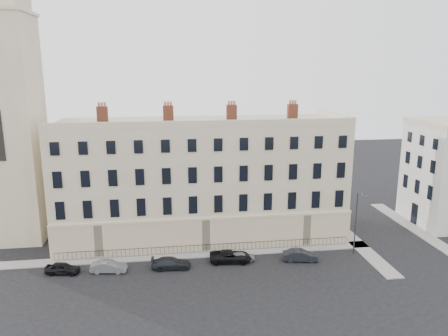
{
  "coord_description": "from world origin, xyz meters",
  "views": [
    {
      "loc": [
        -10.71,
        -42.93,
        21.87
      ],
      "look_at": [
        -3.25,
        10.0,
        9.27
      ],
      "focal_mm": 35.0,
      "sensor_mm": 36.0,
      "label": 1
    }
  ],
  "objects_px": {
    "car_b": "(109,267)",
    "car_e": "(241,257)",
    "car_a": "(63,268)",
    "car_c": "(171,263)",
    "car_d": "(231,256)",
    "car_f": "(300,255)",
    "streetlamp": "(356,220)"
  },
  "relations": [
    {
      "from": "car_b",
      "to": "car_e",
      "type": "distance_m",
      "value": 14.68
    },
    {
      "from": "car_a",
      "to": "car_e",
      "type": "xyz_separation_m",
      "value": [
        19.56,
        0.34,
        -0.08
      ]
    },
    {
      "from": "car_c",
      "to": "car_e",
      "type": "bearing_deg",
      "value": -81.91
    },
    {
      "from": "car_d",
      "to": "car_f",
      "type": "xyz_separation_m",
      "value": [
        7.97,
        -0.87,
        -0.0
      ]
    },
    {
      "from": "car_e",
      "to": "car_f",
      "type": "bearing_deg",
      "value": -102.45
    },
    {
      "from": "car_a",
      "to": "car_f",
      "type": "distance_m",
      "value": 26.33
    },
    {
      "from": "car_d",
      "to": "car_c",
      "type": "bearing_deg",
      "value": 102.07
    },
    {
      "from": "car_c",
      "to": "car_e",
      "type": "distance_m",
      "value": 8.0
    },
    {
      "from": "car_d",
      "to": "car_e",
      "type": "height_order",
      "value": "car_d"
    },
    {
      "from": "car_c",
      "to": "car_d",
      "type": "distance_m",
      "value": 6.81
    },
    {
      "from": "car_a",
      "to": "streetlamp",
      "type": "bearing_deg",
      "value": -79.78
    },
    {
      "from": "car_b",
      "to": "car_f",
      "type": "relative_size",
      "value": 0.96
    },
    {
      "from": "car_a",
      "to": "car_d",
      "type": "xyz_separation_m",
      "value": [
        18.36,
        0.37,
        0.04
      ]
    },
    {
      "from": "car_f",
      "to": "streetlamp",
      "type": "bearing_deg",
      "value": -71.95
    },
    {
      "from": "car_b",
      "to": "car_d",
      "type": "height_order",
      "value": "car_d"
    },
    {
      "from": "car_a",
      "to": "car_e",
      "type": "distance_m",
      "value": 19.56
    },
    {
      "from": "car_b",
      "to": "car_d",
      "type": "distance_m",
      "value": 13.48
    },
    {
      "from": "car_f",
      "to": "streetlamp",
      "type": "height_order",
      "value": "streetlamp"
    },
    {
      "from": "car_c",
      "to": "car_f",
      "type": "height_order",
      "value": "car_f"
    },
    {
      "from": "car_a",
      "to": "streetlamp",
      "type": "distance_m",
      "value": 33.49
    },
    {
      "from": "car_f",
      "to": "car_d",
      "type": "bearing_deg",
      "value": 93.56
    },
    {
      "from": "car_a",
      "to": "car_c",
      "type": "relative_size",
      "value": 0.84
    },
    {
      "from": "car_e",
      "to": "streetlamp",
      "type": "relative_size",
      "value": 0.42
    },
    {
      "from": "car_c",
      "to": "car_e",
      "type": "relative_size",
      "value": 1.36
    },
    {
      "from": "car_e",
      "to": "car_f",
      "type": "relative_size",
      "value": 0.79
    },
    {
      "from": "car_e",
      "to": "streetlamp",
      "type": "xyz_separation_m",
      "value": [
        13.74,
        0.17,
        3.66
      ]
    },
    {
      "from": "car_b",
      "to": "car_d",
      "type": "relative_size",
      "value": 0.8
    },
    {
      "from": "car_d",
      "to": "car_e",
      "type": "bearing_deg",
      "value": -85.84
    },
    {
      "from": "car_b",
      "to": "car_e",
      "type": "height_order",
      "value": "car_b"
    },
    {
      "from": "car_a",
      "to": "car_c",
      "type": "xyz_separation_m",
      "value": [
        11.59,
        -0.4,
        0.01
      ]
    },
    {
      "from": "car_b",
      "to": "car_d",
      "type": "bearing_deg",
      "value": -80.1
    },
    {
      "from": "car_b",
      "to": "car_c",
      "type": "height_order",
      "value": "car_b"
    }
  ]
}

